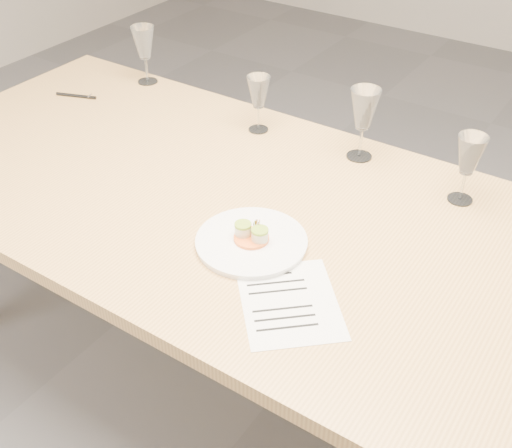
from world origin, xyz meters
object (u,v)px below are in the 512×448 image
Objects in this scene: wine_glass_2 at (364,111)px; wine_glass_3 at (470,156)px; ballpoint_pen at (76,96)px; wine_glass_0 at (144,44)px; dinner_plate at (252,241)px; dining_table at (274,235)px; wine_glass_1 at (258,93)px; recipe_sheet at (289,302)px.

wine_glass_2 is 0.33m from wine_glass_3.
wine_glass_0 is (0.12, 0.23, 0.14)m from ballpoint_pen.
wine_glass_3 reaches higher than dinner_plate.
wine_glass_2 is (0.88, -0.05, 0.01)m from wine_glass_0.
dining_table is 0.50m from wine_glass_1.
wine_glass_0 is (-1.03, 0.70, 0.14)m from recipe_sheet.
recipe_sheet is 2.36× the size of ballpoint_pen.
wine_glass_0 is (-0.83, 0.44, 0.21)m from dining_table.
wine_glass_0 reaches higher than ballpoint_pen.
wine_glass_1 is at bearing -7.37° from ballpoint_pen.
wine_glass_1 reaches higher than dining_table.
wine_glass_2 reaches higher than wine_glass_0.
ballpoint_pen is (-1.15, 0.47, 0.00)m from recipe_sheet.
ballpoint_pen is 0.30m from wine_glass_0.
ballpoint_pen is at bearing -117.56° from wine_glass_0.
recipe_sheet is 1.86× the size of wine_glass_1.
wine_glass_1 is 0.94× the size of wine_glass_3.
wine_glass_0 reaches higher than dining_table.
wine_glass_3 is (1.33, 0.12, 0.13)m from ballpoint_pen.
wine_glass_3 is at bearing -5.16° from wine_glass_0.
dinner_plate is 0.60m from wine_glass_1.
recipe_sheet reaches higher than dining_table.
wine_glass_2 is (0.05, 0.39, 0.22)m from dining_table.
ballpoint_pen is at bearing -174.63° from wine_glass_3.
dinner_plate is at bearing -58.01° from wine_glass_1.
wine_glass_0 is at bearing 151.99° from dining_table.
wine_glass_1 is at bearing 86.15° from recipe_sheet.
wine_glass_2 is at bearing 86.81° from dinner_plate.
dinner_plate is at bearing -34.33° from wine_glass_0.
recipe_sheet is at bearing -33.90° from dinner_plate.
dinner_plate is 1.27× the size of wine_glass_2.
dining_table is 0.16m from dinner_plate.
dinner_plate is 1.52× the size of wine_glass_1.
dinner_plate is 0.82× the size of recipe_sheet.
dinner_plate is at bearing -81.19° from dining_table.
wine_glass_0 is 1.21m from wine_glass_3.
wine_glass_0 is 0.88m from wine_glass_2.
wine_glass_3 reaches higher than recipe_sheet.
wine_glass_0 is at bearing 174.84° from wine_glass_3.
wine_glass_0 is (-0.85, 0.58, 0.13)m from dinner_plate.
recipe_sheet is (0.18, -0.12, -0.01)m from dinner_plate.
recipe_sheet is 1.25m from wine_glass_0.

